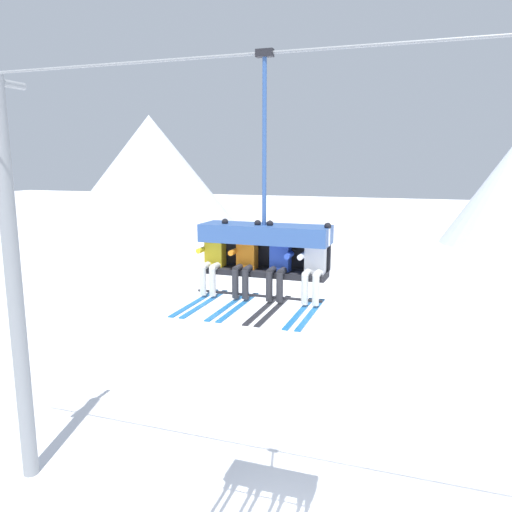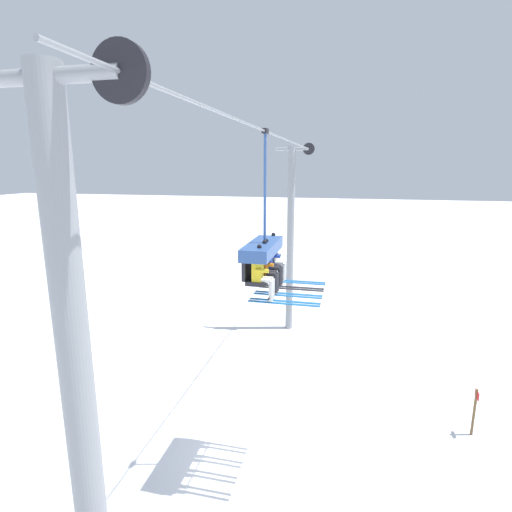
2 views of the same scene
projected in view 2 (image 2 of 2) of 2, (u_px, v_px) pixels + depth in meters
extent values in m
plane|color=white|center=(240.00, 452.00, 11.95)|extent=(200.00, 200.00, 0.00)
cylinder|color=gray|center=(88.00, 485.00, 4.73)|extent=(0.36, 0.36, 9.33)
cylinder|color=gray|center=(44.00, 76.00, 3.74)|extent=(0.16, 1.60, 0.16)
cylinder|color=black|center=(120.00, 72.00, 3.56)|extent=(0.08, 0.56, 0.56)
cylinder|color=gray|center=(290.00, 241.00, 20.15)|extent=(0.36, 0.36, 9.33)
cylinder|color=gray|center=(292.00, 149.00, 19.16)|extent=(0.16, 1.60, 0.16)
cylinder|color=black|center=(309.00, 149.00, 18.98)|extent=(0.08, 0.56, 0.56)
cylinder|color=gray|center=(279.00, 137.00, 11.27)|extent=(18.23, 0.05, 0.05)
cube|color=#232328|center=(265.00, 273.00, 10.26)|extent=(2.14, 0.48, 0.10)
cube|color=#232328|center=(254.00, 262.00, 10.26)|extent=(2.14, 0.08, 0.45)
cube|color=#335699|center=(262.00, 248.00, 10.13)|extent=(2.19, 0.68, 0.30)
cylinder|color=black|center=(277.00, 286.00, 10.26)|extent=(2.14, 0.04, 0.04)
cylinder|color=#335699|center=(265.00, 190.00, 9.80)|extent=(0.07, 0.07, 2.65)
cube|color=black|center=(265.00, 131.00, 9.49)|extent=(0.28, 0.12, 0.12)
cube|color=yellow|center=(258.00, 270.00, 9.35)|extent=(0.32, 0.22, 0.52)
sphere|color=black|center=(258.00, 255.00, 9.27)|extent=(0.22, 0.22, 0.22)
ellipsoid|color=black|center=(262.00, 255.00, 9.25)|extent=(0.17, 0.04, 0.08)
cylinder|color=silver|center=(264.00, 280.00, 9.28)|extent=(0.11, 0.34, 0.11)
cylinder|color=silver|center=(265.00, 278.00, 9.44)|extent=(0.11, 0.34, 0.11)
cylinder|color=silver|center=(271.00, 291.00, 9.29)|extent=(0.11, 0.11, 0.48)
cylinder|color=silver|center=(272.00, 289.00, 9.46)|extent=(0.11, 0.11, 0.48)
cube|color=#1E6BB2|center=(283.00, 304.00, 9.29)|extent=(0.09, 1.70, 0.02)
cube|color=#1E6BB2|center=(285.00, 301.00, 9.46)|extent=(0.09, 1.70, 0.02)
cylinder|color=yellow|center=(262.00, 271.00, 9.13)|extent=(0.09, 0.30, 0.09)
cylinder|color=yellow|center=(259.00, 254.00, 9.45)|extent=(0.09, 0.09, 0.30)
sphere|color=black|center=(259.00, 247.00, 9.41)|extent=(0.11, 0.11, 0.11)
cube|color=orange|center=(263.00, 264.00, 9.91)|extent=(0.32, 0.22, 0.52)
sphere|color=maroon|center=(263.00, 250.00, 9.83)|extent=(0.22, 0.22, 0.22)
ellipsoid|color=black|center=(267.00, 250.00, 9.81)|extent=(0.17, 0.04, 0.08)
cylinder|color=#2D2D33|center=(269.00, 274.00, 9.84)|extent=(0.11, 0.34, 0.11)
cylinder|color=#2D2D33|center=(270.00, 272.00, 10.00)|extent=(0.11, 0.34, 0.11)
cylinder|color=#2D2D33|center=(276.00, 284.00, 9.85)|extent=(0.11, 0.11, 0.48)
cylinder|color=#2D2D33|center=(277.00, 282.00, 10.02)|extent=(0.11, 0.11, 0.48)
cube|color=#1E6BB2|center=(287.00, 296.00, 9.85)|extent=(0.09, 1.70, 0.02)
cube|color=#1E6BB2|center=(288.00, 294.00, 10.01)|extent=(0.09, 1.70, 0.02)
cylinder|color=orange|center=(267.00, 265.00, 9.69)|extent=(0.09, 0.30, 0.09)
cylinder|color=orange|center=(265.00, 249.00, 10.01)|extent=(0.09, 0.09, 0.30)
sphere|color=black|center=(265.00, 242.00, 9.97)|extent=(0.11, 0.11, 0.11)
cube|color=#2847B7|center=(268.00, 259.00, 10.47)|extent=(0.32, 0.22, 0.52)
sphere|color=maroon|center=(268.00, 245.00, 10.39)|extent=(0.22, 0.22, 0.22)
ellipsoid|color=black|center=(272.00, 246.00, 10.37)|extent=(0.17, 0.04, 0.08)
cylinder|color=#2D2D33|center=(273.00, 268.00, 10.39)|extent=(0.11, 0.34, 0.11)
cylinder|color=#2D2D33|center=(275.00, 267.00, 10.56)|extent=(0.11, 0.34, 0.11)
cylinder|color=#2D2D33|center=(280.00, 277.00, 10.41)|extent=(0.11, 0.11, 0.48)
cylinder|color=#2D2D33|center=(281.00, 276.00, 10.58)|extent=(0.11, 0.11, 0.48)
cube|color=#232328|center=(291.00, 289.00, 10.41)|extent=(0.09, 1.70, 0.02)
cube|color=#232328|center=(292.00, 287.00, 10.57)|extent=(0.09, 1.70, 0.02)
cylinder|color=#2847B7|center=(266.00, 247.00, 10.21)|extent=(0.09, 0.09, 0.30)
sphere|color=black|center=(266.00, 241.00, 10.18)|extent=(0.11, 0.11, 0.11)
cylinder|color=#2847B7|center=(275.00, 256.00, 10.60)|extent=(0.09, 0.30, 0.09)
cube|color=silver|center=(272.00, 254.00, 11.03)|extent=(0.32, 0.22, 0.52)
sphere|color=maroon|center=(272.00, 241.00, 10.95)|extent=(0.22, 0.22, 0.22)
ellipsoid|color=black|center=(276.00, 242.00, 10.93)|extent=(0.17, 0.04, 0.08)
cylinder|color=silver|center=(277.00, 263.00, 10.95)|extent=(0.11, 0.34, 0.11)
cylinder|color=silver|center=(278.00, 262.00, 11.12)|extent=(0.11, 0.34, 0.11)
cylinder|color=silver|center=(283.00, 272.00, 10.97)|extent=(0.11, 0.11, 0.48)
cylinder|color=silver|center=(284.00, 270.00, 11.13)|extent=(0.11, 0.11, 0.48)
cube|color=#1E6BB2|center=(294.00, 283.00, 10.96)|extent=(0.09, 1.70, 0.02)
cube|color=#1E6BB2|center=(295.00, 281.00, 11.13)|extent=(0.09, 1.70, 0.02)
cylinder|color=silver|center=(276.00, 254.00, 10.81)|extent=(0.09, 0.30, 0.09)
cylinder|color=silver|center=(273.00, 241.00, 11.13)|extent=(0.09, 0.09, 0.30)
sphere|color=black|center=(273.00, 235.00, 11.09)|extent=(0.11, 0.11, 0.11)
cylinder|color=brown|center=(474.00, 412.00, 12.55)|extent=(0.08, 0.08, 1.60)
cube|color=red|center=(477.00, 395.00, 12.41)|extent=(0.36, 0.02, 0.24)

